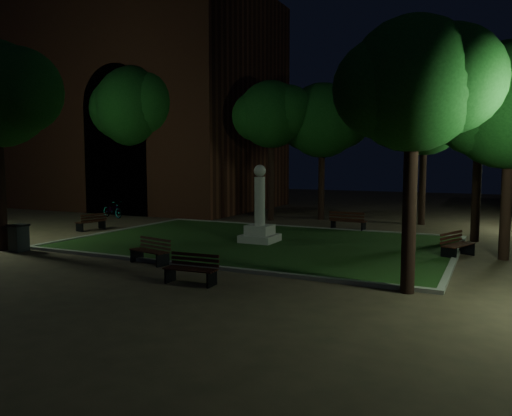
{
  "coord_description": "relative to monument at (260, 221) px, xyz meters",
  "views": [
    {
      "loc": [
        8.8,
        -16.57,
        3.45
      ],
      "look_at": [
        0.31,
        1.0,
        1.59
      ],
      "focal_mm": 35.0,
      "sensor_mm": 36.0,
      "label": 1
    }
  ],
  "objects": [
    {
      "name": "ground",
      "position": [
        0.0,
        -2.0,
        -0.96
      ],
      "size": [
        80.0,
        80.0,
        0.0
      ],
      "primitive_type": "plane",
      "color": "#453727"
    },
    {
      "name": "lawn",
      "position": [
        0.0,
        0.0,
        -0.92
      ],
      "size": [
        15.0,
        10.0,
        0.08
      ],
      "primitive_type": "cube",
      "color": "#1D3D14",
      "rests_on": "ground"
    },
    {
      "name": "lawn_kerb",
      "position": [
        0.0,
        0.0,
        -0.9
      ],
      "size": [
        15.4,
        10.4,
        0.12
      ],
      "color": "slate",
      "rests_on": "ground"
    },
    {
      "name": "monument",
      "position": [
        0.0,
        0.0,
        0.0
      ],
      "size": [
        1.4,
        1.4,
        3.2
      ],
      "color": "#A3A094",
      "rests_on": "lawn"
    },
    {
      "name": "building_main",
      "position": [
        -15.86,
        11.79,
        6.42
      ],
      "size": [
        20.0,
        12.0,
        15.0
      ],
      "color": "#502719",
      "rests_on": "ground"
    },
    {
      "name": "tree_north_wl",
      "position": [
        -2.87,
        7.74,
        5.1
      ],
      "size": [
        4.7,
        3.84,
        8.0
      ],
      "color": "black",
      "rests_on": "ground"
    },
    {
      "name": "tree_north_er",
      "position": [
        5.31,
        9.39,
        4.92
      ],
      "size": [
        5.3,
        4.33,
        8.05
      ],
      "color": "black",
      "rests_on": "ground"
    },
    {
      "name": "tree_ne",
      "position": [
        8.13,
        4.51,
        4.6
      ],
      "size": [
        4.73,
        3.86,
        7.5
      ],
      "color": "black",
      "rests_on": "ground"
    },
    {
      "name": "tree_se",
      "position": [
        6.88,
        -5.35,
        4.38
      ],
      "size": [
        4.18,
        3.41,
        7.06
      ],
      "color": "black",
      "rests_on": "ground"
    },
    {
      "name": "tree_nw",
      "position": [
        -11.66,
        6.7,
        5.84
      ],
      "size": [
        6.27,
        5.12,
        9.36
      ],
      "color": "black",
      "rests_on": "ground"
    },
    {
      "name": "tree_far_north",
      "position": [
        -0.33,
        9.31,
        4.79
      ],
      "size": [
        5.28,
        4.31,
        7.91
      ],
      "color": "black",
      "rests_on": "ground"
    },
    {
      "name": "lamppost_nw",
      "position": [
        -10.34,
        7.53,
        1.91
      ],
      "size": [
        1.18,
        0.28,
        4.04
      ],
      "color": "black",
      "rests_on": "ground"
    },
    {
      "name": "bench_near_left",
      "position": [
        -1.58,
        -5.22,
        -0.56
      ],
      "size": [
        1.63,
        0.88,
        0.85
      ],
      "rotation": [
        0.0,
        0.0,
        -0.23
      ],
      "color": "black",
      "rests_on": "ground"
    },
    {
      "name": "bench_near_right",
      "position": [
        1.19,
        -6.98,
        -0.56
      ],
      "size": [
        1.55,
        0.61,
        0.84
      ],
      "rotation": [
        0.0,
        0.0,
        0.05
      ],
      "color": "black",
      "rests_on": "ground"
    },
    {
      "name": "bench_left_side",
      "position": [
        -9.24,
        -0.01,
        -0.57
      ],
      "size": [
        0.75,
        1.58,
        0.83
      ],
      "rotation": [
        0.0,
        0.0,
        -1.73
      ],
      "color": "black",
      "rests_on": "ground"
    },
    {
      "name": "bench_right_side",
      "position": [
        7.6,
        0.45,
        -0.54
      ],
      "size": [
        1.12,
        1.71,
        0.89
      ],
      "rotation": [
        0.0,
        0.0,
        1.2
      ],
      "color": "black",
      "rests_on": "ground"
    },
    {
      "name": "bench_far_side",
      "position": [
        2.3,
        5.25,
        -0.5
      ],
      "size": [
        1.79,
        0.7,
        0.97
      ],
      "rotation": [
        0.0,
        0.0,
        3.1
      ],
      "color": "black",
      "rests_on": "ground"
    },
    {
      "name": "trash_bin",
      "position": [
        -7.51,
        -5.6,
        -0.43
      ],
      "size": [
        0.63,
        0.63,
        1.03
      ],
      "color": "black",
      "rests_on": "ground"
    },
    {
      "name": "bicycle",
      "position": [
        -12.1,
        4.68,
        -0.45
      ],
      "size": [
        2.02,
        1.13,
        1.01
      ],
      "primitive_type": "imported",
      "rotation": [
        0.0,
        0.0,
        1.31
      ],
      "color": "black",
      "rests_on": "ground"
    }
  ]
}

